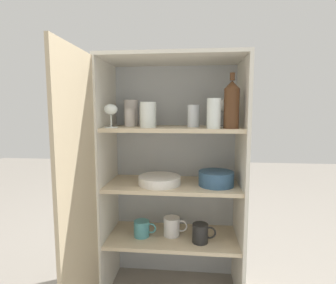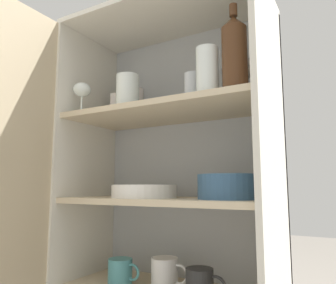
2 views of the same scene
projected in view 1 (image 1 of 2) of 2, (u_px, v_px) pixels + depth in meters
The scene contains 22 objects.
cupboard_back_panel at pixel (175, 173), 1.61m from camera, with size 0.75×0.02×1.28m, color #B2B7BC.
cupboard_side_left at pixel (108, 178), 1.47m from camera, with size 0.02×0.36×1.28m, color silver.
cupboard_side_right at pixel (241, 182), 1.40m from camera, with size 0.02×0.36×1.28m, color silver.
cupboard_top_panel at pixel (173, 59), 1.36m from camera, with size 0.75×0.36×0.02m, color silver.
shelf_board_lower at pixel (173, 237), 1.48m from camera, with size 0.71×0.32×0.02m, color beige.
shelf_board_middle at pixel (173, 185), 1.44m from camera, with size 0.71×0.32×0.02m, color beige.
shelf_board_upper at pixel (173, 129), 1.40m from camera, with size 0.71×0.32×0.02m, color beige.
cupboard_door at pixel (78, 200), 1.11m from camera, with size 0.02×0.37×1.28m.
tumbler_glass_0 at pixel (214, 114), 1.27m from camera, with size 0.07×0.07×0.15m.
tumbler_glass_1 at pixel (194, 116), 1.39m from camera, with size 0.07×0.07×0.12m.
tumbler_glass_2 at pixel (130, 118), 1.45m from camera, with size 0.06×0.06×0.10m.
tumbler_glass_3 at pixel (148, 115), 1.34m from camera, with size 0.08×0.08×0.13m.
tumbler_glass_4 at pixel (131, 113), 1.52m from camera, with size 0.08×0.08×0.15m.
tumbler_glass_5 at pixel (145, 116), 1.45m from camera, with size 0.06×0.06×0.11m.
wine_glass_0 at pixel (111, 111), 1.32m from camera, with size 0.07×0.07×0.12m.
wine_glass_1 at pixel (225, 107), 1.39m from camera, with size 0.08×0.08×0.15m.
wine_bottle at pixel (232, 104), 1.26m from camera, with size 0.07×0.07×0.27m.
plate_stack_white at pixel (160, 180), 1.42m from camera, with size 0.23×0.23×0.04m.
mixing_bowl_large at pixel (216, 178), 1.39m from camera, with size 0.19×0.19×0.08m.
coffee_mug_primary at pixel (142, 229), 1.46m from camera, with size 0.12×0.09×0.09m.
coffee_mug_extra_1 at pixel (201, 233), 1.39m from camera, with size 0.13×0.08×0.10m.
coffee_mug_extra_2 at pixel (172, 226), 1.47m from camera, with size 0.13×0.09×0.10m.
Camera 1 is at (0.11, -1.24, 1.01)m, focal length 28.00 mm.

